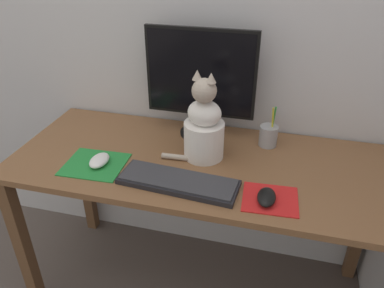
{
  "coord_description": "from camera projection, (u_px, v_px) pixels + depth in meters",
  "views": [
    {
      "loc": [
        0.26,
        -1.18,
        1.5
      ],
      "look_at": [
        -0.02,
        -0.07,
        0.83
      ],
      "focal_mm": 35.0,
      "sensor_mm": 36.0,
      "label": 1
    }
  ],
  "objects": [
    {
      "name": "mousepad_right",
      "position": [
        270.0,
        199.0,
        1.22
      ],
      "size": [
        0.19,
        0.17,
        0.0
      ],
      "rotation": [
        0.0,
        0.0,
        0.06
      ],
      "color": "red",
      "rests_on": "desk"
    },
    {
      "name": "monitor",
      "position": [
        200.0,
        80.0,
        1.49
      ],
      "size": [
        0.45,
        0.17,
        0.45
      ],
      "color": "black",
      "rests_on": "desk"
    },
    {
      "name": "cat",
      "position": [
        204.0,
        127.0,
        1.39
      ],
      "size": [
        0.25,
        0.19,
        0.35
      ],
      "rotation": [
        0.0,
        0.0,
        -0.31
      ],
      "color": "white",
      "rests_on": "desk"
    },
    {
      "name": "mousepad_left",
      "position": [
        95.0,
        164.0,
        1.4
      ],
      "size": [
        0.23,
        0.2,
        0.0
      ],
      "rotation": [
        0.0,
        0.0,
        0.04
      ],
      "color": "#238438",
      "rests_on": "desk"
    },
    {
      "name": "computer_mouse_left",
      "position": [
        99.0,
        160.0,
        1.39
      ],
      "size": [
        0.07,
        0.1,
        0.03
      ],
      "color": "white",
      "rests_on": "mousepad_left"
    },
    {
      "name": "ground_plane",
      "position": [
        200.0,
        287.0,
        1.79
      ],
      "size": [
        12.0,
        12.0,
        0.0
      ],
      "primitive_type": "plane",
      "color": "#564C47"
    },
    {
      "name": "pen_cup",
      "position": [
        268.0,
        135.0,
        1.51
      ],
      "size": [
        0.07,
        0.07,
        0.17
      ],
      "color": "#99999E",
      "rests_on": "desk"
    },
    {
      "name": "computer_mouse_right",
      "position": [
        266.0,
        197.0,
        1.2
      ],
      "size": [
        0.06,
        0.1,
        0.03
      ],
      "color": "black",
      "rests_on": "mousepad_right"
    },
    {
      "name": "wall_back",
      "position": [
        223.0,
        0.0,
        1.44
      ],
      "size": [
        7.0,
        0.04,
        2.5
      ],
      "color": "silver",
      "rests_on": "ground_plane"
    },
    {
      "name": "desk",
      "position": [
        201.0,
        181.0,
        1.48
      ],
      "size": [
        1.47,
        0.61,
        0.72
      ],
      "color": "brown",
      "rests_on": "ground_plane"
    },
    {
      "name": "keyboard",
      "position": [
        178.0,
        181.0,
        1.29
      ],
      "size": [
        0.43,
        0.17,
        0.02
      ],
      "rotation": [
        0.0,
        0.0,
        -0.08
      ],
      "color": "black",
      "rests_on": "desk"
    }
  ]
}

